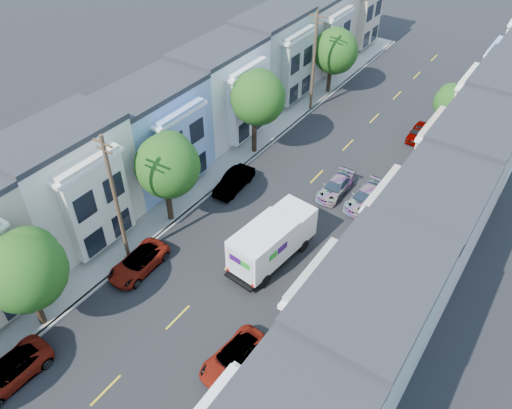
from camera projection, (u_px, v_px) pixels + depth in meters
The scene contains 24 objects.
ground at pixel (178, 317), 31.32m from camera, with size 160.00×160.00×0.00m, color black.
road_slab at pixel (299, 195), 40.85m from camera, with size 12.00×70.00×0.02m, color black.
curb_left at pixel (239, 170), 43.44m from camera, with size 0.30×70.00×0.15m, color gray.
curb_right at pixel (367, 222), 38.19m from camera, with size 0.30×70.00×0.15m, color gray.
sidewalk_left at pixel (227, 165), 44.00m from camera, with size 2.60×70.00×0.15m, color gray.
sidewalk_right at pixel (383, 228), 37.63m from camera, with size 2.60×70.00×0.15m, color gray.
centerline at pixel (299, 195), 40.86m from camera, with size 0.12×70.00×0.01m, color gold.
townhouse_row_left at pixel (194, 152), 45.70m from camera, with size 5.00×70.00×8.50m, color #BBADA1.
townhouse_row_right at pixel (432, 249), 36.03m from camera, with size 5.00×70.00×8.50m, color #BBADA1.
tree_b at pixel (24, 271), 27.74m from camera, with size 4.70×4.70×7.27m.
tree_c at pixel (167, 166), 35.06m from camera, with size 4.65×4.65×7.54m.
tree_d at pixel (257, 98), 42.03m from camera, with size 4.70×4.70×7.94m.
tree_e at pixel (334, 51), 51.66m from camera, with size 4.70×4.70×7.11m.
tree_far_r at pixel (450, 103), 44.31m from camera, with size 3.10×3.10×5.74m.
utility_pole_near at pixel (116, 202), 32.03m from camera, with size 1.60×0.26×10.00m.
utility_pole_far at pixel (314, 62), 48.58m from camera, with size 1.60×0.26×10.00m.
fedex_truck at pixel (272, 240), 34.11m from camera, with size 2.63×6.84×3.28m.
lead_sedan at pixel (335, 187), 40.63m from camera, with size 1.75×4.17×1.25m, color black.
parked_left_b at pixel (8, 373), 27.59m from camera, with size 2.25×4.87×1.35m, color #081234.
parked_left_c at pixel (139, 263), 34.08m from camera, with size 2.14×4.64×1.29m, color #A7AEB2.
parked_left_d at pixel (234, 181), 41.06m from camera, with size 1.52×4.32×1.44m, color black.
parked_right_b at pixel (234, 358), 28.37m from camera, with size 2.08×4.51×1.25m, color silver.
parked_right_c at pixel (365, 197), 39.55m from camera, with size 1.83×4.35×1.30m, color black.
parked_right_d at pixel (418, 133), 47.10m from camera, with size 1.49×3.90×1.26m, color #061134.
Camera 1 is at (15.09, -13.41, 25.45)m, focal length 35.00 mm.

